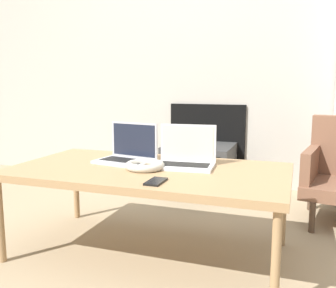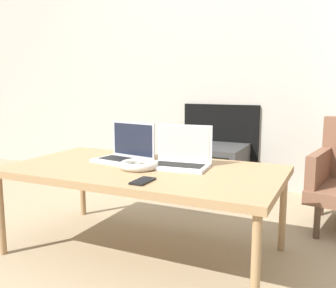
{
  "view_description": "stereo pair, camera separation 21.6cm",
  "coord_description": "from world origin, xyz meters",
  "px_view_note": "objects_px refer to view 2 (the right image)",
  "views": [
    {
      "loc": [
        0.71,
        -1.41,
        0.87
      ],
      "look_at": [
        0.0,
        0.61,
        0.53
      ],
      "focal_mm": 40.0,
      "sensor_mm": 36.0,
      "label": 1
    },
    {
      "loc": [
        0.91,
        -1.33,
        0.87
      ],
      "look_at": [
        0.0,
        0.61,
        0.53
      ],
      "focal_mm": 40.0,
      "sensor_mm": 36.0,
      "label": 2
    }
  ],
  "objects_px": {
    "headphones": "(139,165)",
    "phone": "(143,181)",
    "laptop_left": "(126,152)",
    "tv": "(210,169)",
    "laptop_right": "(181,157)"
  },
  "relations": [
    {
      "from": "laptop_right",
      "to": "tv",
      "type": "distance_m",
      "value": 1.18
    },
    {
      "from": "laptop_right",
      "to": "tv",
      "type": "relative_size",
      "value": 0.58
    },
    {
      "from": "laptop_right",
      "to": "headphones",
      "type": "relative_size",
      "value": 1.59
    },
    {
      "from": "headphones",
      "to": "tv",
      "type": "bearing_deg",
      "value": 91.95
    },
    {
      "from": "laptop_left",
      "to": "tv",
      "type": "distance_m",
      "value": 1.17
    },
    {
      "from": "laptop_right",
      "to": "headphones",
      "type": "height_order",
      "value": "laptop_right"
    },
    {
      "from": "headphones",
      "to": "laptop_right",
      "type": "bearing_deg",
      "value": 38.02
    },
    {
      "from": "laptop_right",
      "to": "tv",
      "type": "bearing_deg",
      "value": 95.85
    },
    {
      "from": "tv",
      "to": "phone",
      "type": "bearing_deg",
      "value": -82.76
    },
    {
      "from": "headphones",
      "to": "phone",
      "type": "height_order",
      "value": "headphones"
    },
    {
      "from": "laptop_left",
      "to": "laptop_right",
      "type": "height_order",
      "value": "same"
    },
    {
      "from": "headphones",
      "to": "phone",
      "type": "distance_m",
      "value": 0.27
    },
    {
      "from": "headphones",
      "to": "phone",
      "type": "relative_size",
      "value": 1.5
    },
    {
      "from": "laptop_left",
      "to": "phone",
      "type": "height_order",
      "value": "laptop_left"
    },
    {
      "from": "phone",
      "to": "tv",
      "type": "bearing_deg",
      "value": 97.24
    }
  ]
}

